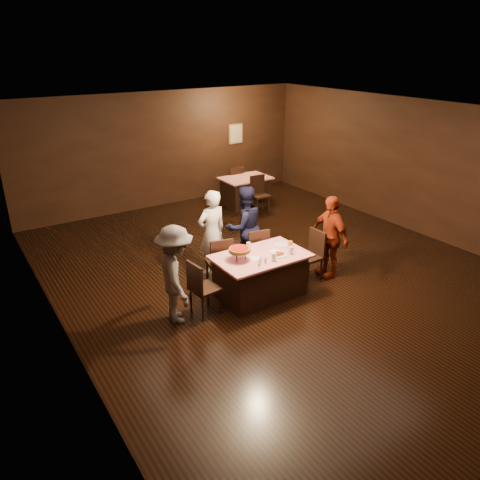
{
  "coord_description": "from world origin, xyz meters",
  "views": [
    {
      "loc": [
        -5.06,
        -6.42,
        4.14
      ],
      "look_at": [
        -1.04,
        -0.24,
        1.0
      ],
      "focal_mm": 35.0,
      "sensor_mm": 36.0,
      "label": 1
    }
  ],
  "objects_px": {
    "chair_back_far": "(234,183)",
    "glass_back": "(249,246)",
    "back_table": "(245,191)",
    "chair_far_left": "(219,260)",
    "pizza_stand": "(240,250)",
    "chair_far_right": "(255,251)",
    "plate_empty": "(281,245)",
    "glass_front_right": "(291,251)",
    "diner_grey_knit": "(176,275)",
    "diner_navy_hoodie": "(244,227)",
    "glass_front_left": "(274,257)",
    "chair_end_left": "(205,287)",
    "main_table": "(260,275)",
    "glass_amber": "(290,245)",
    "chair_back_near": "(260,195)",
    "diner_red_shirt": "(330,237)",
    "diner_white_jacket": "(212,233)",
    "chair_end_right": "(309,256)"
  },
  "relations": [
    {
      "from": "back_table",
      "to": "chair_end_left",
      "type": "xyz_separation_m",
      "value": [
        -3.63,
        -4.27,
        0.09
      ]
    },
    {
      "from": "plate_empty",
      "to": "glass_front_right",
      "type": "relative_size",
      "value": 1.79
    },
    {
      "from": "main_table",
      "to": "chair_back_near",
      "type": "xyz_separation_m",
      "value": [
        2.53,
        3.57,
        0.09
      ]
    },
    {
      "from": "chair_far_right",
      "to": "chair_back_far",
      "type": "bearing_deg",
      "value": -106.7
    },
    {
      "from": "plate_empty",
      "to": "glass_back",
      "type": "xyz_separation_m",
      "value": [
        -0.6,
        0.15,
        0.06
      ]
    },
    {
      "from": "diner_navy_hoodie",
      "to": "plate_empty",
      "type": "xyz_separation_m",
      "value": [
        0.13,
        -1.0,
        -0.04
      ]
    },
    {
      "from": "chair_far_left",
      "to": "glass_amber",
      "type": "distance_m",
      "value": 1.33
    },
    {
      "from": "diner_navy_hoodie",
      "to": "plate_empty",
      "type": "height_order",
      "value": "diner_navy_hoodie"
    },
    {
      "from": "glass_amber",
      "to": "glass_front_left",
      "type": "bearing_deg",
      "value": -155.56
    },
    {
      "from": "glass_amber",
      "to": "diner_grey_knit",
      "type": "bearing_deg",
      "value": 176.63
    },
    {
      "from": "back_table",
      "to": "chair_far_left",
      "type": "relative_size",
      "value": 1.37
    },
    {
      "from": "diner_grey_knit",
      "to": "glass_back",
      "type": "xyz_separation_m",
      "value": [
        1.52,
        0.22,
        0.04
      ]
    },
    {
      "from": "pizza_stand",
      "to": "chair_far_right",
      "type": "bearing_deg",
      "value": 41.19
    },
    {
      "from": "chair_back_far",
      "to": "diner_navy_hoodie",
      "type": "xyz_separation_m",
      "value": [
        -2.11,
        -3.71,
        0.34
      ]
    },
    {
      "from": "pizza_stand",
      "to": "glass_front_right",
      "type": "bearing_deg",
      "value": -19.44
    },
    {
      "from": "diner_red_shirt",
      "to": "plate_empty",
      "type": "distance_m",
      "value": 1.0
    },
    {
      "from": "chair_far_right",
      "to": "glass_front_right",
      "type": "relative_size",
      "value": 6.79
    },
    {
      "from": "chair_back_far",
      "to": "glass_back",
      "type": "bearing_deg",
      "value": 64.96
    },
    {
      "from": "pizza_stand",
      "to": "diner_navy_hoodie",
      "type": "bearing_deg",
      "value": 53.18
    },
    {
      "from": "diner_red_shirt",
      "to": "glass_amber",
      "type": "xyz_separation_m",
      "value": [
        -0.93,
        0.01,
        0.05
      ]
    },
    {
      "from": "main_table",
      "to": "chair_end_left",
      "type": "relative_size",
      "value": 1.68
    },
    {
      "from": "chair_far_right",
      "to": "glass_back",
      "type": "distance_m",
      "value": 0.73
    },
    {
      "from": "chair_end_left",
      "to": "chair_end_right",
      "type": "xyz_separation_m",
      "value": [
        2.2,
        0.0,
        0.0
      ]
    },
    {
      "from": "chair_end_left",
      "to": "glass_back",
      "type": "distance_m",
      "value": 1.15
    },
    {
      "from": "diner_navy_hoodie",
      "to": "glass_front_left",
      "type": "bearing_deg",
      "value": 77.91
    },
    {
      "from": "diner_navy_hoodie",
      "to": "glass_front_right",
      "type": "distance_m",
      "value": 1.4
    },
    {
      "from": "glass_front_right",
      "to": "glass_amber",
      "type": "relative_size",
      "value": 1.0
    },
    {
      "from": "chair_back_near",
      "to": "glass_front_right",
      "type": "height_order",
      "value": "chair_back_near"
    },
    {
      "from": "chair_back_near",
      "to": "plate_empty",
      "type": "xyz_separation_m",
      "value": [
        -1.98,
        -3.42,
        0.3
      ]
    },
    {
      "from": "chair_back_far",
      "to": "diner_navy_hoodie",
      "type": "height_order",
      "value": "diner_navy_hoodie"
    },
    {
      "from": "glass_front_left",
      "to": "diner_red_shirt",
      "type": "bearing_deg",
      "value": 9.15
    },
    {
      "from": "chair_back_far",
      "to": "glass_back",
      "type": "xyz_separation_m",
      "value": [
        -2.58,
        -4.57,
        0.37
      ]
    },
    {
      "from": "back_table",
      "to": "chair_end_left",
      "type": "bearing_deg",
      "value": -130.4
    },
    {
      "from": "diner_white_jacket",
      "to": "chair_far_left",
      "type": "bearing_deg",
      "value": 69.18
    },
    {
      "from": "back_table",
      "to": "pizza_stand",
      "type": "xyz_separation_m",
      "value": [
        -2.93,
        -4.22,
        0.57
      ]
    },
    {
      "from": "main_table",
      "to": "diner_navy_hoodie",
      "type": "distance_m",
      "value": 1.3
    },
    {
      "from": "chair_back_far",
      "to": "glass_front_right",
      "type": "height_order",
      "value": "chair_back_far"
    },
    {
      "from": "glass_front_right",
      "to": "glass_amber",
      "type": "height_order",
      "value": "same"
    },
    {
      "from": "chair_back_far",
      "to": "plate_empty",
      "type": "distance_m",
      "value": 5.12
    },
    {
      "from": "chair_back_far",
      "to": "glass_front_left",
      "type": "distance_m",
      "value": 5.74
    },
    {
      "from": "diner_red_shirt",
      "to": "chair_far_right",
      "type": "bearing_deg",
      "value": -123.49
    },
    {
      "from": "chair_back_far",
      "to": "plate_empty",
      "type": "xyz_separation_m",
      "value": [
        -1.98,
        -4.72,
        0.3
      ]
    },
    {
      "from": "back_table",
      "to": "diner_red_shirt",
      "type": "bearing_deg",
      "value": -103.05
    },
    {
      "from": "pizza_stand",
      "to": "glass_amber",
      "type": "height_order",
      "value": "pizza_stand"
    },
    {
      "from": "chair_end_left",
      "to": "pizza_stand",
      "type": "xyz_separation_m",
      "value": [
        0.7,
        0.05,
        0.48
      ]
    },
    {
      "from": "diner_white_jacket",
      "to": "diner_navy_hoodie",
      "type": "distance_m",
      "value": 0.69
    },
    {
      "from": "back_table",
      "to": "diner_grey_knit",
      "type": "relative_size",
      "value": 0.81
    },
    {
      "from": "chair_end_left",
      "to": "glass_amber",
      "type": "height_order",
      "value": "chair_end_left"
    },
    {
      "from": "chair_far_left",
      "to": "glass_back",
      "type": "bearing_deg",
      "value": 139.32
    },
    {
      "from": "chair_far_left",
      "to": "glass_front_left",
      "type": "distance_m",
      "value": 1.2
    }
  ]
}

